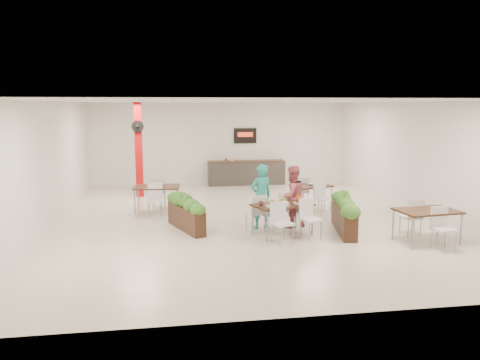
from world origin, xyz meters
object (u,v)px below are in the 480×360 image
main_table (282,209)px  side_table_b (311,189)px  diner_man (261,196)px  planter_right (344,212)px  side_table_a (157,190)px  service_counter (246,172)px  red_column (139,149)px  side_table_c (427,215)px  planter_left (186,210)px  diner_woman (292,197)px

main_table → side_table_b: 2.90m
diner_man → planter_right: 2.09m
side_table_a → planter_right: bearing=-28.6°
service_counter → red_column: bearing=-155.0°
side_table_c → planter_left: bearing=154.4°
side_table_b → side_table_c: bearing=-83.5°
side_table_a → side_table_b: size_ratio=0.99×
side_table_a → side_table_b: (4.54, -0.50, -0.01)m
side_table_c → diner_woman: bearing=140.5°
red_column → side_table_b: 6.01m
diner_man → planter_right: bearing=140.9°
diner_man → service_counter: bearing=-116.2°
main_table → side_table_b: size_ratio=1.16×
diner_man → diner_woman: bearing=160.0°
diner_woman → planter_right: 1.36m
diner_woman → planter_right: bearing=129.5°
service_counter → side_table_b: service_counter is taller
main_table → service_counter: bearing=87.4°
side_table_b → diner_woman: bearing=-138.4°
side_table_c → diner_man: bearing=147.0°
side_table_a → side_table_c: same height
diner_woman → red_column: bearing=-69.1°
main_table → planter_left: 2.42m
main_table → diner_man: size_ratio=1.18×
red_column → planter_left: (1.39, -4.59, -1.14)m
main_table → diner_man: 0.79m
diner_woman → side_table_b: bearing=-140.7°
red_column → diner_woman: size_ratio=2.02×
main_table → diner_man: (-0.39, 0.66, 0.19)m
red_column → service_counter: bearing=25.0°
planter_left → side_table_a: bearing=109.1°
side_table_c → red_column: bearing=130.1°
main_table → side_table_a: size_ratio=1.18×
service_counter → planter_left: (-2.61, -6.45, 0.01)m
planter_right → side_table_b: planter_right is taller
diner_woman → planter_left: size_ratio=0.89×
planter_left → diner_man: bearing=-4.0°
diner_woman → main_table: bearing=38.3°
service_counter → main_table: 7.25m
red_column → side_table_a: red_column is taller
side_table_b → side_table_c: same height
diner_woman → side_table_c: 3.23m
red_column → main_table: bearing=-55.7°
main_table → planter_left: (-2.28, 0.79, -0.13)m
diner_woman → side_table_c: diner_woman is taller
side_table_b → side_table_c: size_ratio=1.01×
red_column → side_table_b: (5.17, -2.90, -1.02)m
side_table_c → side_table_b: bearing=108.0°
main_table → side_table_b: (1.49, 2.48, -0.01)m
planter_left → side_table_a: planter_left is taller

